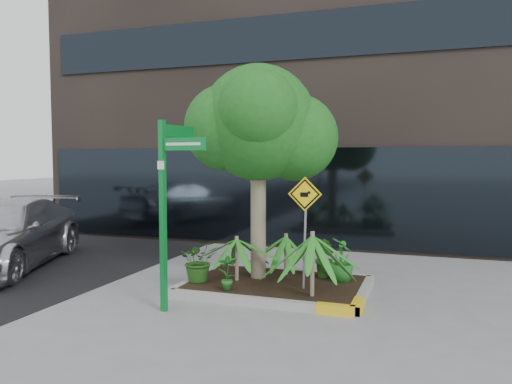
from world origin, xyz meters
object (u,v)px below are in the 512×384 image
(parked_car, at_px, (4,234))
(cattle_sign, at_px, (305,213))
(tree, at_px, (258,123))
(street_sign_post, at_px, (168,194))

(parked_car, relative_size, cattle_sign, 2.62)
(tree, bearing_deg, street_sign_post, -112.42)
(street_sign_post, bearing_deg, parked_car, 172.26)
(parked_car, height_order, cattle_sign, cattle_sign)
(tree, xyz_separation_m, street_sign_post, (-0.83, -2.00, -1.22))
(street_sign_post, relative_size, cattle_sign, 1.55)
(parked_car, bearing_deg, street_sign_post, -38.09)
(tree, relative_size, cattle_sign, 2.16)
(street_sign_post, xyz_separation_m, cattle_sign, (1.85, 1.52, -0.40))
(tree, bearing_deg, cattle_sign, -25.24)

